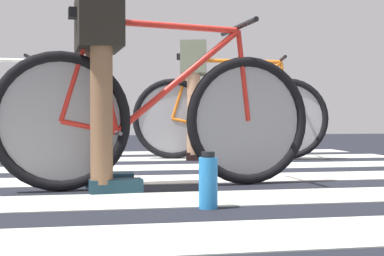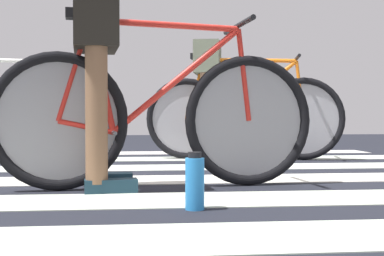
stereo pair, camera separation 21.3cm
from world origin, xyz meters
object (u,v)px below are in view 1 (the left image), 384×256
(bicycle_2_of_3, at_px, (229,116))
(bicycle_1_of_3, at_px, (158,116))
(cyclist_1_of_3, at_px, (99,64))
(water_bottle, at_px, (208,181))
(cyclist_2_of_3, at_px, (194,84))

(bicycle_2_of_3, bearing_deg, bicycle_1_of_3, -103.33)
(cyclist_1_of_3, bearing_deg, water_bottle, -61.05)
(bicycle_1_of_3, distance_m, cyclist_2_of_3, 1.91)
(cyclist_1_of_3, xyz_separation_m, water_bottle, (0.44, -0.64, -0.54))
(bicycle_1_of_3, height_order, cyclist_2_of_3, cyclist_2_of_3)
(bicycle_1_of_3, xyz_separation_m, cyclist_2_of_3, (0.52, 1.82, 0.28))
(bicycle_1_of_3, height_order, water_bottle, bicycle_1_of_3)
(bicycle_2_of_3, distance_m, cyclist_2_of_3, 0.42)
(cyclist_1_of_3, bearing_deg, cyclist_2_of_3, 59.90)
(bicycle_2_of_3, xyz_separation_m, cyclist_2_of_3, (-0.30, 0.06, 0.28))
(bicycle_1_of_3, relative_size, cyclist_2_of_3, 1.68)
(bicycle_1_of_3, distance_m, water_bottle, 0.73)
(cyclist_2_of_3, bearing_deg, bicycle_2_of_3, 0.00)
(cyclist_1_of_3, relative_size, cyclist_2_of_3, 0.98)
(cyclist_1_of_3, distance_m, water_bottle, 0.94)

